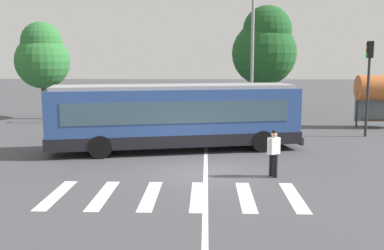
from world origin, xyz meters
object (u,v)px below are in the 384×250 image
at_px(city_transit_bus, 175,117).
at_px(parked_car_charcoal, 220,108).
at_px(background_tree_right, 265,47).
at_px(pedestrian_crossing_street, 274,151).
at_px(traffic_light_far_corner, 369,74).
at_px(parked_car_blue, 148,108).
at_px(twin_arm_street_lamp, 253,28).
at_px(parked_car_white, 185,108).
at_px(background_tree_left, 42,56).

relative_size(city_transit_bus, parked_car_charcoal, 2.63).
height_order(city_transit_bus, background_tree_right, background_tree_right).
bearing_deg(city_transit_bus, background_tree_right, 68.86).
relative_size(pedestrian_crossing_street, parked_car_charcoal, 0.38).
bearing_deg(background_tree_right, traffic_light_far_corner, -70.85).
bearing_deg(parked_car_blue, twin_arm_street_lamp, -20.63).
xyz_separation_m(twin_arm_street_lamp, background_tree_right, (1.73, 7.14, -1.00)).
bearing_deg(parked_car_charcoal, traffic_light_far_corner, -43.08).
distance_m(parked_car_charcoal, twin_arm_street_lamp, 6.39).
xyz_separation_m(parked_car_blue, parked_car_white, (2.70, 0.03, 0.00)).
bearing_deg(parked_car_blue, background_tree_left, -175.19).
relative_size(city_transit_bus, traffic_light_far_corner, 2.29).
xyz_separation_m(pedestrian_crossing_street, twin_arm_street_lamp, (0.52, 13.39, 5.28)).
distance_m(city_transit_bus, parked_car_white, 11.49).
relative_size(parked_car_white, twin_arm_street_lamp, 0.45).
xyz_separation_m(parked_car_white, parked_car_charcoal, (2.52, -0.11, 0.00)).
xyz_separation_m(traffic_light_far_corner, background_tree_right, (-4.10, 11.82, 1.79)).
distance_m(parked_car_white, twin_arm_street_lamp, 7.59).
relative_size(parked_car_charcoal, traffic_light_far_corner, 0.87).
bearing_deg(traffic_light_far_corner, parked_car_white, 144.32).
height_order(parked_car_blue, background_tree_right, background_tree_right).
relative_size(pedestrian_crossing_street, parked_car_white, 0.38).
bearing_deg(parked_car_charcoal, parked_car_white, 177.41).
bearing_deg(twin_arm_street_lamp, traffic_light_far_corner, -38.71).
bearing_deg(parked_car_white, city_transit_bus, -89.60).
height_order(twin_arm_street_lamp, background_tree_right, twin_arm_street_lamp).
bearing_deg(pedestrian_crossing_street, twin_arm_street_lamp, 87.79).
bearing_deg(parked_car_charcoal, city_transit_bus, -102.12).
bearing_deg(twin_arm_street_lamp, parked_car_white, 148.63).
distance_m(parked_car_blue, traffic_light_far_corner, 15.20).
relative_size(parked_car_white, parked_car_charcoal, 1.01).
bearing_deg(background_tree_right, parked_car_charcoal, -129.30).
xyz_separation_m(city_transit_bus, parked_car_blue, (-2.78, 11.43, -0.82)).
height_order(city_transit_bus, parked_car_blue, city_transit_bus).
height_order(parked_car_blue, parked_car_white, same).
bearing_deg(pedestrian_crossing_street, traffic_light_far_corner, 53.89).
height_order(parked_car_white, background_tree_right, background_tree_right).
bearing_deg(parked_car_blue, traffic_light_far_corner, -29.55).
relative_size(twin_arm_street_lamp, background_tree_left, 1.50).
relative_size(traffic_light_far_corner, background_tree_right, 0.61).
bearing_deg(parked_car_white, twin_arm_street_lamp, -31.37).
bearing_deg(parked_car_charcoal, twin_arm_street_lamp, -53.10).
relative_size(city_transit_bus, background_tree_left, 1.74).
relative_size(parked_car_blue, parked_car_white, 1.00).
xyz_separation_m(parked_car_blue, parked_car_charcoal, (5.21, -0.08, 0.00)).
distance_m(traffic_light_far_corner, twin_arm_street_lamp, 7.98).
height_order(pedestrian_crossing_street, parked_car_charcoal, pedestrian_crossing_street).
bearing_deg(background_tree_left, twin_arm_street_lamp, -8.15).
distance_m(pedestrian_crossing_street, background_tree_left, 21.18).
distance_m(pedestrian_crossing_street, parked_car_charcoal, 16.07).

